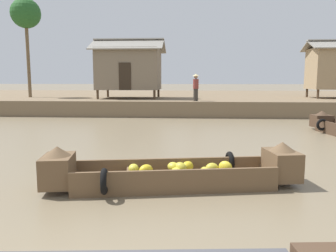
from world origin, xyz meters
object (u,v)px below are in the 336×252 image
at_px(banana_boat, 174,172).
at_px(vendor_person, 196,86).
at_px(stilt_house_left, 129,68).
at_px(palm_tree_near, 26,15).

distance_m(banana_boat, vendor_person, 14.03).
distance_m(stilt_house_left, palm_tree_near, 8.62).
distance_m(palm_tree_near, vendor_person, 13.78).
height_order(palm_tree_near, vendor_person, palm_tree_near).
bearing_deg(stilt_house_left, vendor_person, -31.66).
xyz_separation_m(banana_boat, vendor_person, (0.64, 13.92, 1.58)).
relative_size(banana_boat, vendor_person, 3.33).
bearing_deg(banana_boat, stilt_house_left, 103.42).
bearing_deg(vendor_person, stilt_house_left, 148.34).
xyz_separation_m(palm_tree_near, vendor_person, (12.31, -3.61, -5.04)).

